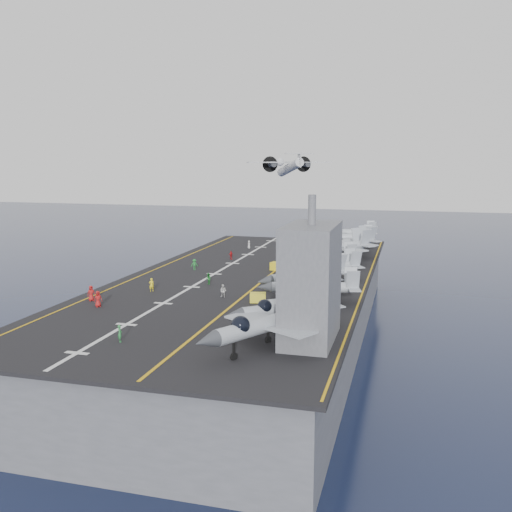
% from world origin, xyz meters
% --- Properties ---
extents(ground, '(500.00, 500.00, 0.00)m').
position_xyz_m(ground, '(0.00, 0.00, 0.00)').
color(ground, '#142135').
rests_on(ground, ground).
extents(hull, '(36.00, 90.00, 10.00)m').
position_xyz_m(hull, '(0.00, 0.00, 5.00)').
color(hull, '#56595E').
rests_on(hull, ground).
extents(flight_deck, '(38.00, 92.00, 0.40)m').
position_xyz_m(flight_deck, '(0.00, 0.00, 10.20)').
color(flight_deck, black).
rests_on(flight_deck, hull).
extents(foul_line, '(0.35, 90.00, 0.02)m').
position_xyz_m(foul_line, '(3.00, 0.00, 10.42)').
color(foul_line, gold).
rests_on(foul_line, flight_deck).
extents(landing_centerline, '(0.50, 90.00, 0.02)m').
position_xyz_m(landing_centerline, '(-6.00, 0.00, 10.42)').
color(landing_centerline, silver).
rests_on(landing_centerline, flight_deck).
extents(deck_edge_port, '(0.25, 90.00, 0.02)m').
position_xyz_m(deck_edge_port, '(-17.00, 0.00, 10.42)').
color(deck_edge_port, gold).
rests_on(deck_edge_port, flight_deck).
extents(deck_edge_stbd, '(0.25, 90.00, 0.02)m').
position_xyz_m(deck_edge_stbd, '(18.50, 0.00, 10.42)').
color(deck_edge_stbd, gold).
rests_on(deck_edge_stbd, flight_deck).
extents(island_superstructure, '(5.00, 10.00, 15.00)m').
position_xyz_m(island_superstructure, '(15.00, -30.00, 17.90)').
color(island_superstructure, '#56595E').
rests_on(island_superstructure, flight_deck).
extents(fighter_jet_0, '(16.75, 18.60, 5.38)m').
position_xyz_m(fighter_jet_0, '(11.32, -34.00, 13.09)').
color(fighter_jet_0, gray).
rests_on(fighter_jet_0, flight_deck).
extents(fighter_jet_1, '(16.34, 15.88, 4.76)m').
position_xyz_m(fighter_jet_1, '(12.01, -26.33, 12.78)').
color(fighter_jet_1, gray).
rests_on(fighter_jet_1, flight_deck).
extents(fighter_jet_2, '(14.93, 11.70, 4.59)m').
position_xyz_m(fighter_jet_2, '(12.97, -14.95, 12.69)').
color(fighter_jet_2, gray).
rests_on(fighter_jet_2, flight_deck).
extents(fighter_jet_3, '(17.09, 17.52, 5.11)m').
position_xyz_m(fighter_jet_3, '(10.83, -8.71, 12.95)').
color(fighter_jet_3, gray).
rests_on(fighter_jet_3, flight_deck).
extents(fighter_jet_4, '(16.17, 14.61, 4.68)m').
position_xyz_m(fighter_jet_4, '(12.07, -0.81, 12.74)').
color(fighter_jet_4, '#A0A9B1').
rests_on(fighter_jet_4, flight_deck).
extents(fighter_jet_5, '(15.03, 12.56, 4.45)m').
position_xyz_m(fighter_jet_5, '(10.57, 8.68, 12.63)').
color(fighter_jet_5, gray).
rests_on(fighter_jet_5, flight_deck).
extents(fighter_jet_6, '(19.24, 19.57, 5.72)m').
position_xyz_m(fighter_jet_6, '(11.82, 16.25, 13.26)').
color(fighter_jet_6, '#969EA5').
rests_on(fighter_jet_6, flight_deck).
extents(fighter_jet_7, '(17.64, 18.86, 5.45)m').
position_xyz_m(fighter_jet_7, '(13.28, 23.42, 13.13)').
color(fighter_jet_7, '#9AA1A9').
rests_on(fighter_jet_7, flight_deck).
extents(fighter_jet_8, '(15.28, 11.92, 4.71)m').
position_xyz_m(fighter_jet_8, '(11.45, 34.60, 12.75)').
color(fighter_jet_8, '#9CA6AE').
rests_on(fighter_jet_8, flight_deck).
extents(tow_cart_a, '(2.28, 1.73, 1.23)m').
position_xyz_m(tow_cart_a, '(5.70, -16.09, 11.01)').
color(tow_cart_a, yellow).
rests_on(tow_cart_a, flight_deck).
extents(tow_cart_b, '(2.55, 2.02, 1.34)m').
position_xyz_m(tow_cart_b, '(3.27, 5.83, 11.07)').
color(tow_cart_b, yellow).
rests_on(tow_cart_b, flight_deck).
extents(tow_cart_c, '(2.41, 2.02, 1.24)m').
position_xyz_m(tow_cart_c, '(5.42, 24.05, 11.02)').
color(tow_cart_c, yellow).
rests_on(tow_cart_c, flight_deck).
extents(crew_0, '(1.44, 1.46, 2.06)m').
position_xyz_m(crew_0, '(-13.23, -23.75, 11.43)').
color(crew_0, '#B21919').
rests_on(crew_0, flight_deck).
extents(crew_1, '(1.39, 1.32, 1.93)m').
position_xyz_m(crew_1, '(-10.43, -14.12, 11.36)').
color(crew_1, yellow).
rests_on(crew_1, flight_deck).
extents(crew_2, '(1.21, 1.23, 1.73)m').
position_xyz_m(crew_2, '(-4.21, -7.72, 11.26)').
color(crew_2, '#268C33').
rests_on(crew_2, flight_deck).
extents(crew_3, '(1.33, 1.20, 1.85)m').
position_xyz_m(crew_3, '(-10.41, 2.50, 11.32)').
color(crew_3, '#1F8431').
rests_on(crew_3, flight_deck).
extents(crew_4, '(1.12, 1.15, 1.61)m').
position_xyz_m(crew_4, '(-7.52, 13.87, 11.20)').
color(crew_4, red).
rests_on(crew_4, flight_deck).
extents(crew_5, '(0.99, 1.15, 1.63)m').
position_xyz_m(crew_5, '(-7.99, 27.83, 11.21)').
color(crew_5, silver).
rests_on(crew_5, flight_deck).
extents(crew_6, '(1.19, 1.28, 1.78)m').
position_xyz_m(crew_6, '(-3.68, -35.74, 11.29)').
color(crew_6, '#2B8C40').
rests_on(crew_6, flight_deck).
extents(crew_7, '(1.17, 0.88, 1.79)m').
position_xyz_m(crew_7, '(0.50, -14.85, 11.30)').
color(crew_7, silver).
rests_on(crew_7, flight_deck).
extents(transport_plane, '(28.02, 25.54, 5.48)m').
position_xyz_m(transport_plane, '(-6.66, 63.06, 26.79)').
color(transport_plane, '#BBBEC0').
extents(fighter_jet_9, '(15.28, 11.92, 4.71)m').
position_xyz_m(fighter_jet_9, '(11.45, 43.00, 12.75)').
color(fighter_jet_9, '#9CA6AE').
rests_on(fighter_jet_9, flight_deck).
extents(crew_8, '(1.44, 1.46, 2.06)m').
position_xyz_m(crew_8, '(-15.75, -21.20, 11.43)').
color(crew_8, '#B21919').
rests_on(crew_8, flight_deck).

